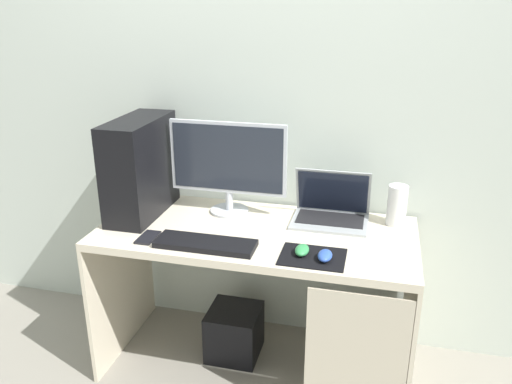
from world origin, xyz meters
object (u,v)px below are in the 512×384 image
object	(u,v)px
monitor	(228,164)
laptop	(331,211)
keyboard	(206,244)
subwoofer	(234,332)
mouse_left	(302,250)
mouse_right	(325,256)
speaker	(397,205)
pc_tower	(140,167)
cell_phone	(148,237)

from	to	relation	value
monitor	laptop	xyz separation A→B (m)	(0.49, 0.02, -0.19)
laptop	keyboard	distance (m)	0.62
subwoofer	monitor	bearing A→B (deg)	113.98
laptop	mouse_left	size ratio (longest dim) A/B	3.59
monitor	subwoofer	world-z (taller)	monitor
mouse_left	mouse_right	world-z (taller)	same
laptop	speaker	xyz separation A→B (m)	(0.29, 0.03, 0.04)
pc_tower	speaker	size ratio (longest dim) A/B	2.46
monitor	mouse_right	xyz separation A→B (m)	(0.51, -0.38, -0.22)
laptop	cell_phone	size ratio (longest dim) A/B	2.65
speaker	mouse_right	xyz separation A→B (m)	(-0.27, -0.43, -0.07)
keyboard	cell_phone	world-z (taller)	keyboard
mouse_left	mouse_right	bearing A→B (deg)	-14.74
pc_tower	mouse_left	xyz separation A→B (m)	(0.81, -0.25, -0.21)
pc_tower	monitor	xyz separation A→B (m)	(0.40, 0.10, 0.01)
mouse_right	cell_phone	xyz separation A→B (m)	(-0.76, 0.02, -0.02)
subwoofer	mouse_right	bearing A→B (deg)	-29.76
keyboard	cell_phone	xyz separation A→B (m)	(-0.27, 0.01, -0.01)
pc_tower	cell_phone	size ratio (longest dim) A/B	3.53
monitor	mouse_right	distance (m)	0.67
speaker	mouse_left	size ratio (longest dim) A/B	1.94
mouse_left	subwoofer	xyz separation A→B (m)	(-0.36, 0.24, -0.62)
keyboard	subwoofer	size ratio (longest dim) A/B	1.68
laptop	speaker	distance (m)	0.30
mouse_left	pc_tower	bearing A→B (deg)	162.74
monitor	cell_phone	world-z (taller)	monitor
speaker	mouse_right	world-z (taller)	speaker
cell_phone	keyboard	bearing A→B (deg)	-2.29
mouse_right	speaker	bearing A→B (deg)	57.63
speaker	keyboard	distance (m)	0.88
pc_tower	speaker	world-z (taller)	pc_tower
pc_tower	speaker	xyz separation A→B (m)	(1.18, 0.15, -0.14)
pc_tower	mouse_left	distance (m)	0.87
laptop	mouse_left	distance (m)	0.38
speaker	cell_phone	bearing A→B (deg)	-158.29
monitor	subwoofer	xyz separation A→B (m)	(0.05, -0.12, -0.84)
pc_tower	cell_phone	distance (m)	0.37
keyboard	mouse_left	world-z (taller)	mouse_left
pc_tower	cell_phone	world-z (taller)	pc_tower
pc_tower	mouse_right	bearing A→B (deg)	-17.00
speaker	pc_tower	bearing A→B (deg)	-172.74
laptop	subwoofer	bearing A→B (deg)	-162.50
pc_tower	mouse_left	world-z (taller)	pc_tower
laptop	subwoofer	size ratio (longest dim) A/B	1.38
monitor	subwoofer	size ratio (longest dim) A/B	2.22
mouse_left	subwoofer	world-z (taller)	mouse_left
monitor	cell_phone	bearing A→B (deg)	-125.07
speaker	mouse_left	distance (m)	0.55
monitor	mouse_right	size ratio (longest dim) A/B	5.80
mouse_right	subwoofer	distance (m)	0.81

